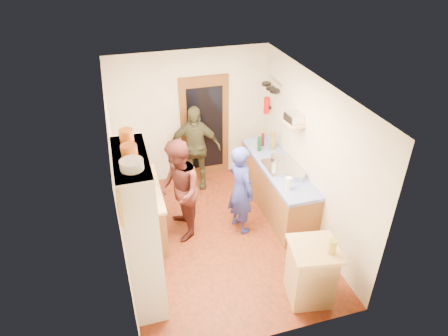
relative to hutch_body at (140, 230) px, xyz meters
name	(u,v)px	position (x,y,z in m)	size (l,w,h in m)	color
floor	(221,236)	(1.30, 0.80, -1.11)	(3.00, 4.00, 0.02)	maroon
ceiling	(220,87)	(1.30, 0.80, 1.51)	(3.00, 4.00, 0.02)	silver
wall_back	(191,117)	(1.30, 2.81, 0.20)	(3.00, 0.02, 2.60)	silver
wall_front	(270,264)	(1.30, -1.21, 0.20)	(3.00, 0.02, 2.60)	silver
wall_left	(118,186)	(-0.21, 0.80, 0.20)	(0.02, 4.00, 2.60)	silver
wall_right	(311,156)	(2.81, 0.80, 0.20)	(0.02, 4.00, 2.60)	silver
door_frame	(205,128)	(1.55, 2.77, -0.05)	(0.95, 0.06, 2.10)	brown
door_glass	(205,129)	(1.55, 2.74, -0.05)	(0.70, 0.02, 1.70)	black
hutch_body	(140,230)	(0.00, 0.00, 0.00)	(0.40, 1.20, 2.20)	silver
hutch_top_shelf	(130,158)	(0.00, 0.00, 1.08)	(0.40, 1.14, 0.04)	silver
plate_stack	(132,165)	(0.00, -0.28, 1.15)	(0.26, 0.26, 0.11)	white
orange_pot_a	(129,151)	(0.00, 0.00, 1.17)	(0.19, 0.19, 0.15)	orange
orange_pot_b	(126,135)	(0.00, 0.40, 1.18)	(0.17, 0.17, 0.15)	orange
left_counter_base	(143,212)	(0.10, 1.25, -0.68)	(0.60, 1.40, 0.85)	brown
left_counter_top	(140,190)	(0.10, 1.25, -0.23)	(0.64, 1.44, 0.05)	tan
toaster	(145,199)	(0.15, 0.82, -0.11)	(0.25, 0.16, 0.18)	white
kettle	(137,191)	(0.05, 1.05, -0.10)	(0.17, 0.17, 0.19)	white
orange_bowl	(143,181)	(0.18, 1.39, -0.15)	(0.20, 0.20, 0.09)	orange
chopping_board	(137,170)	(0.12, 1.81, -0.19)	(0.30, 0.22, 0.03)	tan
right_counter_base	(277,188)	(2.50, 1.30, -0.68)	(0.60, 2.20, 0.84)	brown
right_counter_top	(279,166)	(2.50, 1.30, -0.23)	(0.62, 2.22, 0.06)	#0321A7
hob	(281,166)	(2.50, 1.22, -0.18)	(0.55, 0.58, 0.04)	silver
pot_on_hob	(277,160)	(2.45, 1.30, -0.09)	(0.22, 0.22, 0.14)	silver
bottle_a	(259,144)	(2.35, 1.87, -0.06)	(0.07, 0.07, 0.28)	#143F14
bottle_b	(263,140)	(2.48, 2.04, -0.08)	(0.06, 0.06, 0.25)	#591419
bottle_c	(273,141)	(2.61, 1.86, -0.02)	(0.09, 0.09, 0.36)	olive
paper_towel	(289,183)	(2.35, 0.58, -0.09)	(0.10, 0.10, 0.21)	white
mixing_bowl	(296,176)	(2.60, 0.82, -0.15)	(0.28, 0.28, 0.11)	silver
island_base	(310,274)	(2.13, -0.75, -0.67)	(0.55, 0.55, 0.86)	tan
island_top	(314,249)	(2.13, -0.75, -0.22)	(0.62, 0.62, 0.05)	tan
cutting_board	(310,246)	(2.09, -0.69, -0.21)	(0.35, 0.28, 0.02)	white
oil_jar	(332,247)	(2.29, -0.90, -0.09)	(0.10, 0.10, 0.21)	#AD9E2D
pan_rail	(274,80)	(2.76, 2.33, 0.95)	(0.02, 0.02, 0.65)	silver
pan_hang_a	(275,91)	(2.70, 2.15, 0.82)	(0.18, 0.18, 0.05)	black
pan_hang_b	(270,88)	(2.70, 2.35, 0.80)	(0.16, 0.16, 0.05)	black
pan_hang_c	(266,84)	(2.70, 2.55, 0.81)	(0.17, 0.17, 0.05)	black
wall_shelf	(293,123)	(2.67, 1.25, 0.60)	(0.26, 0.42, 0.03)	tan
radio	(294,118)	(2.67, 1.25, 0.69)	(0.22, 0.30, 0.15)	silver
ext_bracket	(269,107)	(2.77, 2.50, 0.35)	(0.06, 0.10, 0.04)	black
fire_extinguisher	(267,105)	(2.71, 2.50, 0.40)	(0.11, 0.11, 0.32)	red
picture_frame	(120,208)	(-0.18, -0.75, 0.95)	(0.03, 0.25, 0.30)	gold
person_hob	(243,190)	(1.72, 0.91, -0.31)	(0.58, 0.38, 1.58)	#2B3492
person_left	(180,189)	(0.72, 1.10, -0.23)	(0.84, 0.66, 1.73)	#461D19
person_back	(195,148)	(1.26, 2.41, -0.25)	(0.99, 0.41, 1.69)	#393923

